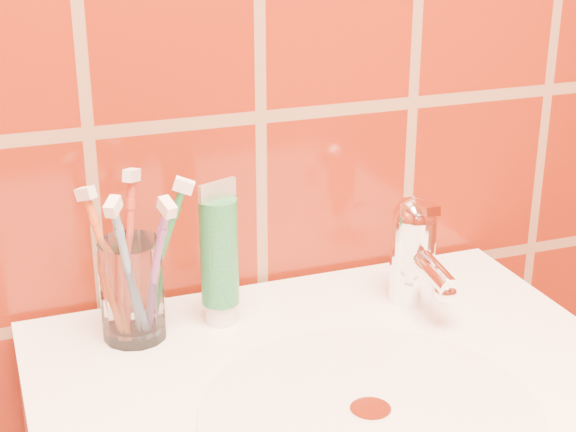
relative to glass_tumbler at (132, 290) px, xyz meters
name	(u,v)px	position (x,y,z in m)	size (l,w,h in m)	color
glass_tumbler	(132,290)	(0.00, 0.00, 0.00)	(0.06, 0.06, 0.10)	white
toothpaste_tube	(219,258)	(0.09, 0.00, 0.02)	(0.04, 0.04, 0.15)	white
faucet	(415,247)	(0.30, -0.03, 0.01)	(0.05, 0.11, 0.12)	white
toothbrush_0	(154,271)	(0.02, -0.03, 0.03)	(0.04, 0.09, 0.17)	#814696
toothbrush_1	(159,258)	(0.03, 0.00, 0.03)	(0.08, 0.04, 0.17)	#1F7736
toothbrush_2	(108,265)	(-0.02, 0.01, 0.02)	(0.05, 0.06, 0.16)	#C95723
toothbrush_3	(129,273)	(-0.01, -0.03, 0.03)	(0.05, 0.07, 0.17)	#6992BB
toothbrush_4	(130,254)	(0.00, 0.02, 0.03)	(0.04, 0.05, 0.17)	#BA3E28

